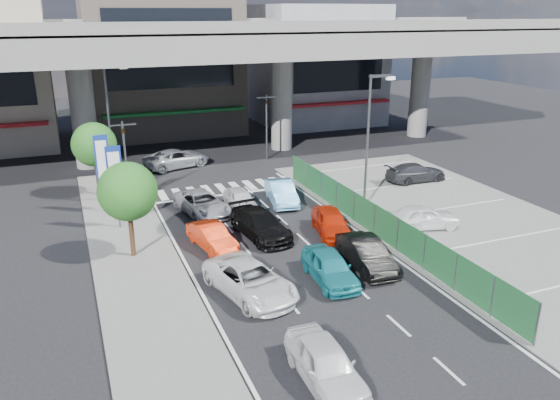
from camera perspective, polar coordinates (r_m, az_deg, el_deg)
name	(u,v)px	position (r m, az deg, el deg)	size (l,w,h in m)	color
ground	(298,268)	(25.80, 1.88, -7.08)	(120.00, 120.00, 0.00)	black
parking_lot	(460,221)	(32.86, 18.32, -2.10)	(12.00, 28.00, 0.06)	#5E5E5C
sidewalk_left	(134,256)	(27.71, -15.02, -5.70)	(4.00, 30.00, 0.12)	#5E5E5C
fence_run	(385,227)	(28.56, 10.90, -2.77)	(0.16, 22.00, 1.80)	#1D572C
expressway	(185,47)	(44.25, -9.85, 15.49)	(64.00, 14.00, 10.75)	slate
building_center	(161,54)	(55.08, -12.30, 14.69)	(14.00, 10.90, 15.00)	gray
building_east	(317,65)	(59.11, 3.89, 13.89)	(12.00, 10.90, 12.00)	slate
traffic_light_left	(124,142)	(34.15, -15.99, 5.80)	(1.60, 1.24, 5.20)	#595B60
traffic_light_right	(266,111)	(43.47, -1.43, 9.28)	(1.60, 1.24, 5.20)	#595B60
street_lamp_right	(371,131)	(32.47, 9.44, 7.13)	(1.65, 0.22, 8.00)	#595B60
street_lamp_left	(111,112)	(39.84, -17.27, 8.74)	(1.65, 0.22, 8.00)	#595B60
signboard_near	(115,176)	(30.41, -16.85, 2.42)	(0.80, 0.14, 4.70)	#595B60
signboard_far	(103,163)	(33.28, -18.05, 3.70)	(0.80, 0.14, 4.70)	#595B60
tree_near	(128,192)	(26.52, -15.63, 0.84)	(2.80, 2.80, 4.80)	#382314
tree_far	(94,145)	(36.59, -18.85, 5.49)	(2.80, 2.80, 4.80)	#382314
van_white_back_left	(325,363)	(18.34, 4.78, -16.66)	(1.63, 4.05, 1.38)	white
sedan_white_mid_left	(250,280)	(23.22, -3.14, -8.34)	(2.29, 4.97, 1.38)	white
taxi_teal_mid	(330,267)	(24.39, 5.22, -7.00)	(1.61, 3.99, 1.36)	teal
hatch_black_mid_right	(366,254)	(25.82, 8.98, -5.60)	(1.46, 4.19, 1.38)	black
taxi_orange_left	(212,237)	(27.79, -7.13, -3.84)	(1.29, 3.70, 1.22)	red
sedan_black_mid	(260,224)	(28.97, -2.06, -2.54)	(1.93, 4.76, 1.38)	black
taxi_orange_right	(331,222)	(29.33, 5.37, -2.35)	(1.62, 4.01, 1.37)	red
wagon_silver_front_left	(202,203)	(32.50, -8.15, -0.35)	(2.15, 4.65, 1.29)	#98999F
sedan_white_front_mid	(241,200)	(32.98, -4.14, 0.03)	(1.45, 3.61, 1.23)	silver
kei_truck_front_right	(281,192)	(33.99, 0.15, 0.80)	(1.46, 4.19, 1.38)	#6CC3F8
crossing_wagon_silver	(177,158)	(42.63, -10.71, 4.30)	(2.33, 5.05, 1.40)	#B1B4BA
parked_sedan_white	(424,217)	(30.90, 14.78, -1.69)	(1.59, 3.96, 1.35)	white
parked_sedan_dgrey	(416,172)	(39.37, 14.01, 2.81)	(1.78, 4.39, 1.27)	#2C2D31
traffic_cone	(345,203)	(33.13, 6.80, -0.32)	(0.38, 0.38, 0.73)	#CB450B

